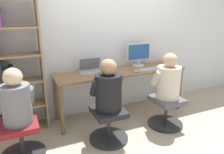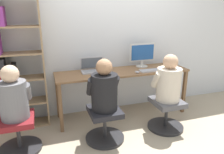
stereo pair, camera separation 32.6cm
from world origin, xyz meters
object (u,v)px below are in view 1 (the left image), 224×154
at_px(laptop, 92,69).
at_px(person_at_laptop, 108,89).
at_px(person_at_monitor, 168,79).
at_px(office_chair_side, 21,139).
at_px(desktop_monitor, 139,54).
at_px(office_chair_left, 166,111).
at_px(office_chair_right, 109,124).
at_px(person_near_shelf, 16,100).
at_px(keyboard, 150,69).

bearing_deg(laptop, person_at_laptop, -92.39).
bearing_deg(person_at_monitor, office_chair_side, 177.28).
bearing_deg(desktop_monitor, laptop, -178.15).
height_order(office_chair_left, office_chair_right, same).
bearing_deg(office_chair_left, person_near_shelf, 177.03).
xyz_separation_m(keyboard, person_at_laptop, (-0.93, -0.46, -0.04)).
xyz_separation_m(desktop_monitor, office_chair_left, (0.06, -0.76, -0.73)).
height_order(office_chair_side, person_near_shelf, person_near_shelf).
bearing_deg(laptop, desktop_monitor, 1.85).
distance_m(office_chair_right, person_near_shelf, 1.20).
height_order(keyboard, person_at_laptop, person_at_laptop).
bearing_deg(office_chair_side, person_at_laptop, -5.30).
bearing_deg(office_chair_left, office_chair_right, -179.75).
relative_size(laptop, office_chair_left, 0.71).
relative_size(laptop, person_at_laptop, 0.56).
height_order(desktop_monitor, laptop, desktop_monitor).
bearing_deg(desktop_monitor, person_at_laptop, -139.70).
xyz_separation_m(keyboard, office_chair_right, (-0.93, -0.46, -0.54)).
relative_size(desktop_monitor, office_chair_side, 0.85).
distance_m(keyboard, person_at_laptop, 1.04).
bearing_deg(office_chair_right, desktop_monitor, 40.48).
relative_size(office_chair_left, person_at_monitor, 0.79).
relative_size(office_chair_side, person_near_shelf, 0.81).
height_order(laptop, person_near_shelf, person_near_shelf).
bearing_deg(office_chair_side, office_chair_left, -2.85).
bearing_deg(person_at_laptop, keyboard, 26.06).
bearing_deg(person_at_monitor, office_chair_left, -90.00).
xyz_separation_m(laptop, person_at_monitor, (0.92, -0.73, -0.08)).
bearing_deg(person_at_laptop, person_near_shelf, 174.46).
height_order(person_at_laptop, person_near_shelf, person_at_laptop).
xyz_separation_m(office_chair_left, person_at_laptop, (-0.95, 0.00, 0.50)).
bearing_deg(office_chair_side, person_at_monitor, -2.72).
distance_m(desktop_monitor, person_near_shelf, 2.10).
bearing_deg(desktop_monitor, person_at_monitor, -85.73).
height_order(keyboard, office_chair_left, keyboard).
relative_size(laptop, person_at_monitor, 0.56).
xyz_separation_m(desktop_monitor, person_near_shelf, (-1.98, -0.65, -0.24)).
relative_size(desktop_monitor, person_near_shelf, 0.68).
distance_m(person_at_laptop, person_near_shelf, 1.09).
relative_size(keyboard, office_chair_left, 0.79).
relative_size(desktop_monitor, office_chair_left, 0.85).
bearing_deg(keyboard, office_chair_left, -87.63).
height_order(keyboard, office_chair_right, keyboard).
bearing_deg(keyboard, person_near_shelf, -170.16).
relative_size(laptop, office_chair_right, 0.71).
relative_size(keyboard, office_chair_side, 0.79).
bearing_deg(keyboard, office_chair_side, -170.03).
distance_m(person_at_monitor, office_chair_side, 2.10).
relative_size(office_chair_left, office_chair_side, 1.00).
relative_size(office_chair_right, person_at_laptop, 0.79).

